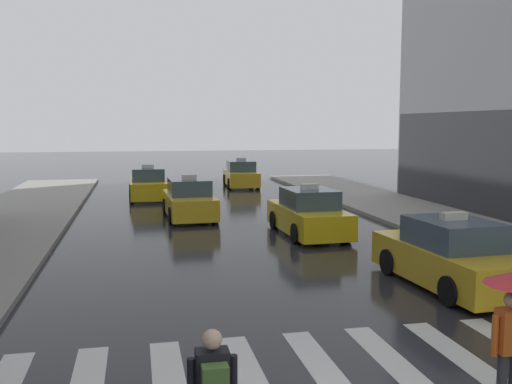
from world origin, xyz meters
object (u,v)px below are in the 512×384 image
object	(u,v)px
taxi_fifth	(241,175)
taxi_fourth	(148,185)
taxi_second	(308,214)
taxi_third	(189,200)
taxi_lead	(450,257)

from	to	relation	value
taxi_fifth	taxi_fourth	bearing A→B (deg)	-139.76
taxi_second	taxi_fifth	world-z (taller)	same
taxi_third	taxi_fifth	bearing A→B (deg)	69.64
taxi_fifth	taxi_lead	bearing A→B (deg)	-87.77
taxi_fifth	taxi_second	bearing A→B (deg)	-91.77
taxi_third	taxi_fifth	size ratio (longest dim) A/B	0.99
taxi_fourth	taxi_third	bearing A→B (deg)	-76.84
taxi_lead	taxi_second	size ratio (longest dim) A/B	1.01
taxi_second	taxi_fifth	distance (m)	15.96
taxi_third	taxi_fourth	distance (m)	6.71
taxi_lead	taxi_third	size ratio (longest dim) A/B	1.01
taxi_fourth	taxi_fifth	bearing A→B (deg)	40.24
taxi_lead	taxi_fourth	world-z (taller)	same
taxi_second	taxi_fourth	distance (m)	12.27
taxi_lead	taxi_fifth	world-z (taller)	same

